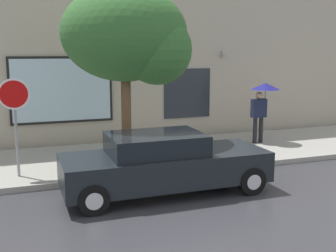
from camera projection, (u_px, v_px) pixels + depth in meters
ground_plane at (170, 190)px, 9.86m from camera, size 60.00×60.00×0.00m
sidewalk at (136, 157)px, 12.62m from camera, size 20.00×4.00×0.15m
building_facade at (115, 44)px, 14.32m from camera, size 20.00×0.67×7.00m
parked_car at (164, 163)px, 9.58m from camera, size 4.71×1.81×1.41m
fire_hydrant at (180, 147)px, 11.88m from camera, size 0.30×0.44×0.81m
pedestrian_with_umbrella at (263, 96)px, 14.01m from camera, size 0.96×0.96×2.03m
street_tree at (131, 37)px, 10.52m from camera, size 3.22×2.74×4.73m
stop_sign at (15, 108)px, 10.13m from camera, size 0.76×0.10×2.45m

